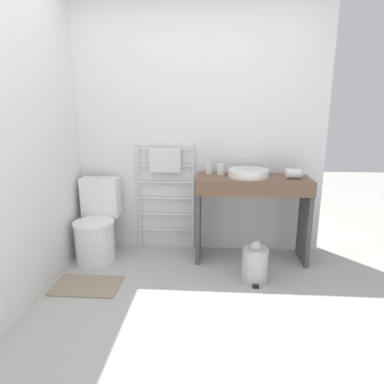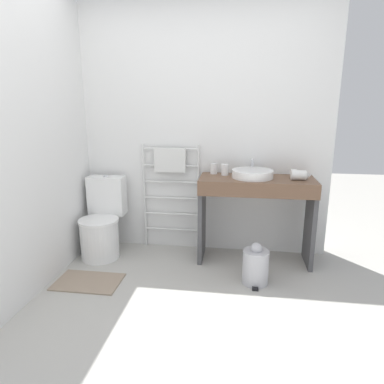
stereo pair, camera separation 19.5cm
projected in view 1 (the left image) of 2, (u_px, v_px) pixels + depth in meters
The scene contains 13 objects.
ground_plane at pixel (178, 342), 2.22m from camera, with size 12.00×12.00×0.00m, color #B2AFA8.
wall_back at pixel (194, 131), 3.46m from camera, with size 2.61×0.12×2.48m, color white.
wall_side at pixel (33, 138), 2.74m from camera, with size 0.12×2.28×2.48m, color white.
toilet at pixel (97, 227), 3.39m from camera, with size 0.39×0.54×0.79m.
towel_radiator at pixel (165, 177), 3.49m from camera, with size 0.60×0.06×1.11m.
vanity_counter at pixel (252, 203), 3.28m from camera, with size 1.07×0.44×0.83m.
sink_basin at pixel (248, 173), 3.24m from camera, with size 0.38×0.38×0.07m.
faucet at pixel (247, 164), 3.38m from camera, with size 0.02×0.10×0.15m.
cup_near_wall at pixel (209, 168), 3.39m from camera, with size 0.07×0.07×0.10m.
cup_near_edge at pixel (221, 169), 3.33m from camera, with size 0.07×0.07×0.11m.
hair_dryer at pixel (294, 173), 3.18m from camera, with size 0.18×0.18×0.09m.
trash_bin at pixel (255, 264), 2.97m from camera, with size 0.22×0.26×0.37m.
bath_mat at pixel (87, 286), 2.91m from camera, with size 0.56×0.36×0.01m, color gray.
Camera 1 is at (0.22, -1.90, 1.50)m, focal length 32.00 mm.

